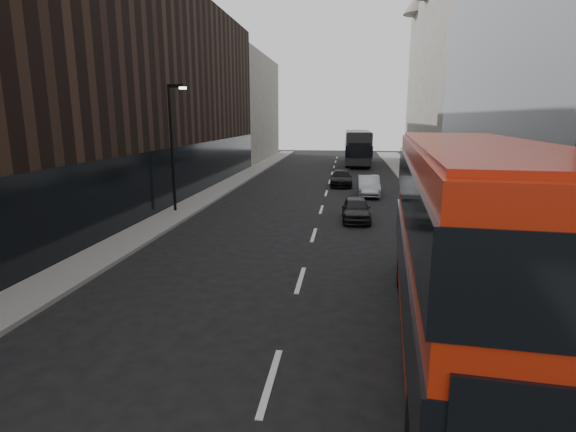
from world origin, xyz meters
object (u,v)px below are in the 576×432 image
(street_lamp, at_px, (173,139))
(car_a, at_px, (356,209))
(car_b, at_px, (369,186))
(car_c, at_px, (341,178))
(red_bus, at_px, (469,239))
(grey_bus, at_px, (357,147))

(street_lamp, xyz_separation_m, car_a, (10.21, -0.63, -3.56))
(car_b, relative_size, car_c, 0.99)
(street_lamp, relative_size, car_b, 1.68)
(car_a, bearing_deg, red_bus, -82.06)
(red_bus, bearing_deg, car_c, 101.82)
(car_b, height_order, car_c, car_b)
(red_bus, bearing_deg, street_lamp, 136.16)
(grey_bus, relative_size, car_c, 2.86)
(street_lamp, height_order, red_bus, street_lamp)
(grey_bus, relative_size, car_b, 2.90)
(red_bus, xyz_separation_m, car_a, (-2.22, 13.47, -2.08))
(car_b, bearing_deg, street_lamp, -146.71)
(street_lamp, bearing_deg, car_c, 52.13)
(red_bus, height_order, car_b, red_bus)
(car_c, bearing_deg, street_lamp, -128.89)
(street_lamp, relative_size, grey_bus, 0.58)
(grey_bus, xyz_separation_m, car_c, (-1.57, -17.13, -1.47))
(car_b, bearing_deg, car_c, 114.02)
(car_a, bearing_deg, street_lamp, 175.09)
(car_a, xyz_separation_m, car_c, (-0.99, 12.48, -0.01))
(street_lamp, xyz_separation_m, red_bus, (12.43, -14.10, -1.48))
(grey_bus, distance_m, car_b, 21.54)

